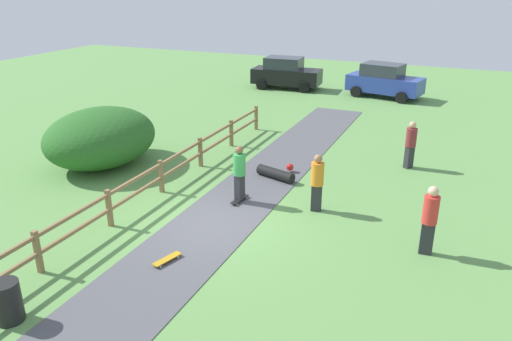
% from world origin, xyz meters
% --- Properties ---
extents(ground_plane, '(60.00, 60.00, 0.00)m').
position_xyz_m(ground_plane, '(0.00, 0.00, 0.00)').
color(ground_plane, '#60934C').
extents(asphalt_path, '(2.40, 28.00, 0.02)m').
position_xyz_m(asphalt_path, '(0.00, 0.00, 0.01)').
color(asphalt_path, '#515156').
rests_on(asphalt_path, ground_plane).
extents(wooden_fence, '(0.12, 18.12, 1.10)m').
position_xyz_m(wooden_fence, '(-2.60, 0.00, 0.67)').
color(wooden_fence, olive).
rests_on(wooden_fence, ground_plane).
extents(bush_large, '(3.69, 4.43, 2.11)m').
position_xyz_m(bush_large, '(-6.04, 2.58, 1.05)').
color(bush_large, '#286023').
rests_on(bush_large, ground_plane).
extents(trash_bin, '(0.56, 0.56, 0.90)m').
position_xyz_m(trash_bin, '(-1.80, -5.45, 0.45)').
color(trash_bin, black).
rests_on(trash_bin, ground_plane).
extents(skater_riding, '(0.42, 0.82, 1.81)m').
position_xyz_m(skater_riding, '(0.06, 1.60, 1.03)').
color(skater_riding, black).
rests_on(skater_riding, asphalt_path).
extents(skater_fallen, '(1.48, 1.31, 0.36)m').
position_xyz_m(skater_fallen, '(0.42, 3.85, 0.20)').
color(skater_fallen, black).
rests_on(skater_fallen, asphalt_path).
extents(skateboard_loose, '(0.42, 0.82, 0.08)m').
position_xyz_m(skateboard_loose, '(-0.09, -2.29, 0.09)').
color(skateboard_loose, '#BF8C19').
rests_on(skateboard_loose, asphalt_path).
extents(bystander_orange, '(0.47, 0.47, 1.78)m').
position_xyz_m(bystander_orange, '(2.41, 1.98, 0.98)').
color(bystander_orange, '#2D2D33').
rests_on(bystander_orange, ground_plane).
extents(bystander_red, '(0.42, 0.42, 1.85)m').
position_xyz_m(bystander_red, '(5.69, 0.70, 1.03)').
color(bystander_red, '#2D2D33').
rests_on(bystander_red, ground_plane).
extents(bystander_maroon, '(0.53, 0.53, 1.75)m').
position_xyz_m(bystander_maroon, '(4.46, 6.77, 0.97)').
color(bystander_maroon, '#2D2D33').
rests_on(bystander_maroon, ground_plane).
extents(parked_car_black, '(4.31, 2.23, 1.92)m').
position_xyz_m(parked_car_black, '(-4.48, 17.95, 0.96)').
color(parked_car_black, black).
rests_on(parked_car_black, ground_plane).
extents(parked_car_blue, '(4.46, 2.63, 1.92)m').
position_xyz_m(parked_car_blue, '(1.54, 17.96, 0.96)').
color(parked_car_blue, '#283D99').
rests_on(parked_car_blue, ground_plane).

